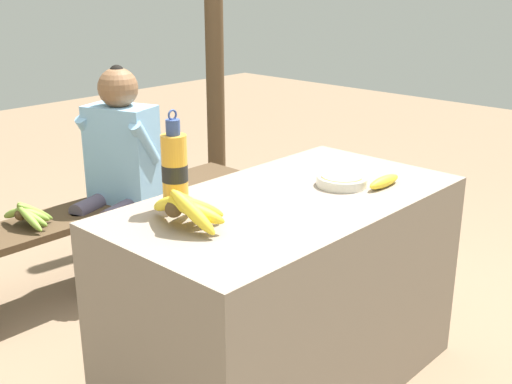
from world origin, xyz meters
TOP-DOWN VIEW (x-y plane):
  - ground_plane at (0.00, 0.00)m, footprint 12.00×12.00m
  - market_counter at (0.00, 0.00)m, footprint 1.35×0.73m
  - banana_bunch_ripe at (-0.44, 0.06)m, footprint 0.20×0.33m
  - serving_bowl at (0.25, -0.06)m, footprint 0.19×0.19m
  - water_bottle at (-0.35, 0.21)m, footprint 0.09×0.09m
  - loose_banana_front at (0.35, -0.19)m, footprint 0.19×0.04m
  - wooden_bench at (0.07, 1.26)m, footprint 1.75×0.32m
  - seated_vendor at (0.11, 1.22)m, footprint 0.46×0.43m
  - banana_bunch_green at (-0.37, 1.27)m, footprint 0.18×0.30m
  - support_post_far at (1.11, 1.55)m, footprint 0.12×0.12m

SIDE VIEW (x-z plane):
  - ground_plane at x=0.00m, z-range 0.00..0.00m
  - wooden_bench at x=0.07m, z-range 0.15..0.59m
  - market_counter at x=0.00m, z-range 0.00..0.79m
  - banana_bunch_green at x=-0.37m, z-range 0.44..0.58m
  - seated_vendor at x=0.11m, z-range 0.09..1.23m
  - loose_banana_front at x=0.35m, z-range 0.79..0.83m
  - serving_bowl at x=0.25m, z-range 0.79..0.83m
  - banana_bunch_ripe at x=-0.44m, z-range 0.79..0.94m
  - water_bottle at x=-0.35m, z-range 0.75..1.10m
  - support_post_far at x=1.11m, z-range 0.00..2.46m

